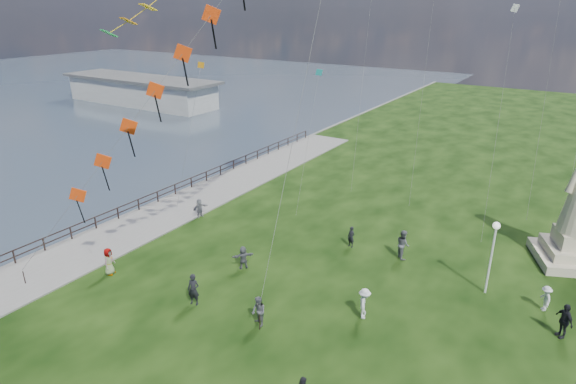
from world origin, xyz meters
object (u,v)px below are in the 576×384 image
Objects in this scene: person_0 at (194,290)px; person_7 at (403,244)px; person_5 at (200,208)px; person_8 at (545,298)px; person_6 at (351,237)px; person_11 at (243,257)px; pier_pavilion at (141,90)px; person_1 at (259,312)px; person_10 at (109,261)px; person_2 at (364,303)px; person_9 at (564,321)px; lamppost at (494,243)px.

person_0 is 13.54m from person_7.
person_5 is 1.02× the size of person_8.
person_11 is at bearing -111.56° from person_6.
person_8 is (23.81, 0.79, -0.01)m from person_5.
pier_pavilion reaches higher than person_6.
person_1 is 10.60m from person_10.
person_6 is 7.56m from person_11.
person_5 is at bearing 170.29° from person_1.
person_2 is 8.42m from person_11.
person_8 is at bearing 63.80° from person_1.
person_1 is at bearing -11.37° from person_0.
person_7 reaches higher than person_5.
person_7 is at bearing 97.31° from person_1.
person_6 is 15.47m from person_10.
person_2 is (8.31, 3.86, -0.06)m from person_0.
person_11 is (48.10, -34.60, -1.09)m from pier_pavilion.
person_2 is (56.49, -35.25, -0.99)m from pier_pavilion.
person_9 reaches higher than person_5.
person_5 is (-7.63, 8.86, -0.17)m from person_0.
person_7 is at bearing 168.32° from person_11.
person_9 is at bearing 0.98° from person_8.
person_6 is at bearing -145.01° from person_9.
person_2 is at bearing -31.96° from pier_pavilion.
person_8 is at bearing -79.20° from person_2.
person_9 reaches higher than person_11.
person_8 is (64.36, -29.45, -1.12)m from pier_pavilion.
person_6 is at bearing -120.37° from person_8.
lamppost is 2.42× the size of person_0.
person_0 reaches higher than person_8.
person_11 is at bearing 74.56° from person_0.
person_1 is 1.13× the size of person_6.
person_9 is at bearing 0.88° from person_6.
lamppost is at bearing -65.32° from person_2.
person_8 is (2.99, -0.08, -2.46)m from lamppost.
pier_pavilion is 18.20× the size of person_1.
person_0 is 1.07× the size of person_2.
person_5 is 23.83m from person_8.
lamppost reaches higher than person_9.
pier_pavilion is at bearing 165.53° from person_6.
person_2 is 1.14× the size of person_11.
person_1 is at bearing -77.33° from person_6.
person_7 is 1.13× the size of person_10.
pier_pavilion is 66.59m from person_2.
person_6 is 3.48m from person_7.
person_0 reaches higher than person_10.
person_11 reaches higher than person_8.
lamppost is at bearing 149.82° from person_11.
person_0 is (48.18, -39.11, -0.93)m from pier_pavilion.
person_7 is 1.33× the size of person_8.
person_11 is at bearing -121.53° from person_9.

